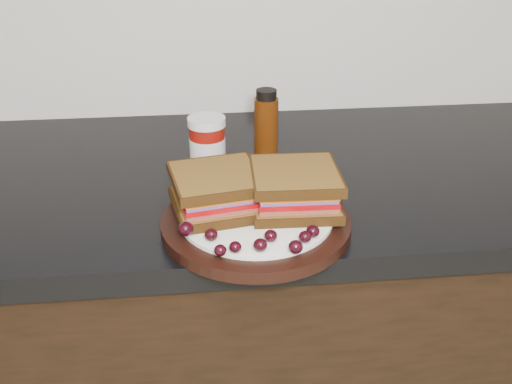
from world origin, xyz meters
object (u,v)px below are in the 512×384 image
plate (256,223)px  oil_bottle (266,123)px  condiment_jar (207,144)px  sandwich_left (217,191)px

plate → oil_bottle: 0.28m
condiment_jar → sandwich_left: bearing=-87.5°
sandwich_left → oil_bottle: 0.27m
condiment_jar → oil_bottle: 0.12m
plate → condiment_jar: (-0.06, 0.21, 0.04)m
condiment_jar → oil_bottle: oil_bottle is taller
plate → condiment_jar: bearing=106.5°
condiment_jar → oil_bottle: bearing=26.1°
plate → oil_bottle: bearing=80.0°
plate → oil_bottle: (0.05, 0.27, 0.05)m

